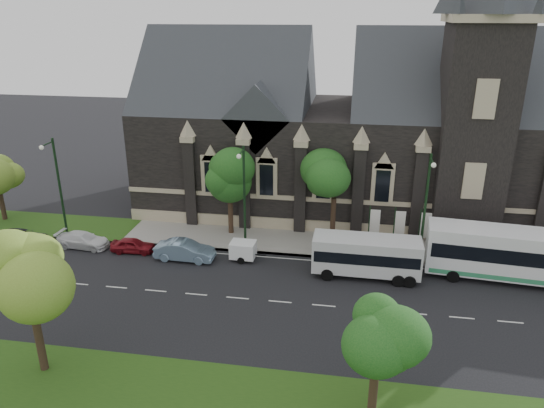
% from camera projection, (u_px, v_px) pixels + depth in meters
% --- Properties ---
extents(ground, '(160.00, 160.00, 0.00)m').
position_uv_depth(ground, '(280.00, 302.00, 34.86)').
color(ground, black).
rests_on(ground, ground).
extents(sidewalk, '(80.00, 5.00, 0.15)m').
position_uv_depth(sidewalk, '(296.00, 242.00, 43.58)').
color(sidewalk, gray).
rests_on(sidewalk, ground).
extents(museum, '(40.00, 17.70, 29.90)m').
position_uv_depth(museum, '(362.00, 128.00, 48.45)').
color(museum, black).
rests_on(museum, ground).
extents(tree_park_near, '(4.42, 4.42, 8.56)m').
position_uv_depth(tree_park_near, '(32.00, 265.00, 26.26)').
color(tree_park_near, black).
rests_on(tree_park_near, ground).
extents(tree_park_east, '(3.40, 3.40, 6.28)m').
position_uv_depth(tree_park_east, '(382.00, 334.00, 23.68)').
color(tree_park_east, black).
rests_on(tree_park_east, ground).
extents(tree_walk_right, '(4.08, 4.08, 7.80)m').
position_uv_depth(tree_walk_right, '(338.00, 176.00, 42.15)').
color(tree_walk_right, black).
rests_on(tree_walk_right, ground).
extents(tree_walk_left, '(3.91, 3.91, 7.64)m').
position_uv_depth(tree_walk_left, '(232.00, 172.00, 43.54)').
color(tree_walk_left, black).
rests_on(tree_walk_left, ground).
extents(street_lamp_near, '(0.36, 1.88, 9.00)m').
position_uv_depth(street_lamp_near, '(426.00, 204.00, 38.04)').
color(street_lamp_near, black).
rests_on(street_lamp_near, ground).
extents(street_lamp_mid, '(0.36, 1.88, 9.00)m').
position_uv_depth(street_lamp_mid, '(244.00, 194.00, 40.16)').
color(street_lamp_mid, black).
rests_on(street_lamp_mid, ground).
extents(street_lamp_far, '(0.36, 1.88, 9.00)m').
position_uv_depth(street_lamp_far, '(58.00, 184.00, 42.58)').
color(street_lamp_far, black).
rests_on(street_lamp_far, ground).
extents(banner_flag_left, '(0.90, 0.10, 4.00)m').
position_uv_depth(banner_flag_left, '(373.00, 225.00, 41.34)').
color(banner_flag_left, black).
rests_on(banner_flag_left, ground).
extents(banner_flag_center, '(0.90, 0.10, 4.00)m').
position_uv_depth(banner_flag_center, '(398.00, 226.00, 41.04)').
color(banner_flag_center, black).
rests_on(banner_flag_center, ground).
extents(banner_flag_right, '(0.90, 0.10, 4.00)m').
position_uv_depth(banner_flag_right, '(423.00, 228.00, 40.74)').
color(banner_flag_right, black).
rests_on(banner_flag_right, ground).
extents(tour_coach, '(13.61, 4.06, 3.91)m').
position_uv_depth(tour_coach, '(522.00, 255.00, 36.81)').
color(tour_coach, white).
rests_on(tour_coach, ground).
extents(shuttle_bus, '(7.96, 2.84, 3.06)m').
position_uv_depth(shuttle_bus, '(367.00, 254.00, 37.70)').
color(shuttle_bus, silver).
rests_on(shuttle_bus, ground).
extents(box_trailer, '(2.88, 1.69, 1.53)m').
position_uv_depth(box_trailer, '(243.00, 250.00, 40.45)').
color(box_trailer, white).
rests_on(box_trailer, ground).
extents(sedan, '(4.84, 1.77, 1.58)m').
position_uv_depth(sedan, '(185.00, 250.00, 40.49)').
color(sedan, '#7C9AB4').
rests_on(sedan, ground).
extents(car_far_red, '(3.65, 1.64, 1.22)m').
position_uv_depth(car_far_red, '(133.00, 245.00, 41.81)').
color(car_far_red, maroon).
rests_on(car_far_red, ground).
extents(car_far_white, '(4.57, 2.08, 1.30)m').
position_uv_depth(car_far_white, '(83.00, 240.00, 42.68)').
color(car_far_white, silver).
rests_on(car_far_white, ground).
extents(car_far_black, '(5.10, 2.77, 1.36)m').
position_uv_depth(car_far_black, '(23.00, 238.00, 42.90)').
color(car_far_black, black).
rests_on(car_far_black, ground).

